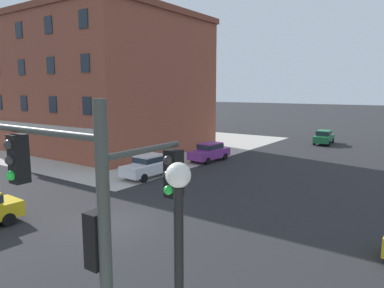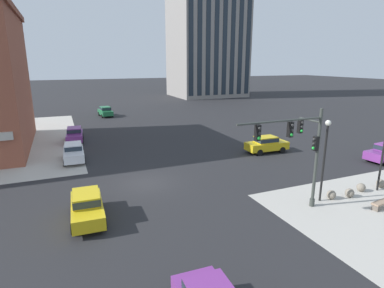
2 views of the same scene
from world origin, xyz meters
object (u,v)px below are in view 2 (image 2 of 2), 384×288
object	(u,v)px
bollard_sphere_curb_b	(350,193)
car_main_northbound_near	(74,151)
bollard_sphere_curb_d	(381,183)
car_cross_eastbound	(105,111)
bollard_sphere_curb_a	(331,195)
car_cross_westbound	(266,144)
bench_near_signal	(382,203)
car_main_southbound_far	(75,134)
bollard_sphere_curb_c	(361,187)
street_lamp_corner_near	(325,152)
traffic_signal_main	(301,145)
car_main_mid	(87,206)

from	to	relation	value
bollard_sphere_curb_b	car_main_northbound_near	size ratio (longest dim) A/B	0.14
bollard_sphere_curb_d	car_main_northbound_near	bearing A→B (deg)	142.79
car_cross_eastbound	car_main_northbound_near	bearing A→B (deg)	-104.31
bollard_sphere_curb_a	car_cross_westbound	size ratio (longest dim) A/B	0.14
bench_near_signal	car_main_southbound_far	size ratio (longest dim) A/B	0.41
bollard_sphere_curb_c	street_lamp_corner_near	world-z (taller)	street_lamp_corner_near
bollard_sphere_curb_d	car_cross_westbound	distance (m)	11.44
bollard_sphere_curb_a	car_cross_eastbound	xyz separation A→B (m)	(-9.51, 40.63, 0.61)
bollard_sphere_curb_d	street_lamp_corner_near	distance (m)	6.75
bollard_sphere_curb_d	car_cross_westbound	world-z (taller)	car_cross_westbound
traffic_signal_main	street_lamp_corner_near	distance (m)	2.33
traffic_signal_main	car_main_mid	bearing A→B (deg)	164.30
bollard_sphere_curb_d	car_main_southbound_far	distance (m)	31.23
street_lamp_corner_near	car_cross_eastbound	world-z (taller)	street_lamp_corner_near
bench_near_signal	car_cross_westbound	xyz separation A→B (m)	(0.85, 13.66, 0.59)
street_lamp_corner_near	car_main_southbound_far	size ratio (longest dim) A/B	1.23
traffic_signal_main	bench_near_signal	world-z (taller)	traffic_signal_main
bollard_sphere_curb_a	car_main_northbound_near	world-z (taller)	car_main_northbound_near
street_lamp_corner_near	car_main_mid	xyz separation A→B (m)	(-14.72, 3.31, -2.55)
bollard_sphere_curb_a	car_main_southbound_far	size ratio (longest dim) A/B	0.14
traffic_signal_main	car_cross_eastbound	bearing A→B (deg)	98.85
bench_near_signal	bollard_sphere_curb_c	bearing A→B (deg)	65.98
traffic_signal_main	car_main_northbound_near	distance (m)	20.72
bench_near_signal	car_main_southbound_far	bearing A→B (deg)	123.41
bollard_sphere_curb_a	street_lamp_corner_near	xyz separation A→B (m)	(-0.95, 0.07, 3.16)
bollard_sphere_curb_b	car_main_mid	distance (m)	17.47
street_lamp_corner_near	car_main_southbound_far	bearing A→B (deg)	121.23
street_lamp_corner_near	bollard_sphere_curb_a	bearing A→B (deg)	-4.31
car_main_southbound_far	car_main_mid	xyz separation A→B (m)	(-0.32, -20.43, 0.00)
bollard_sphere_curb_a	bollard_sphere_curb_d	xyz separation A→B (m)	(5.01, 0.13, 0.00)
car_cross_westbound	bollard_sphere_curb_c	bearing A→B (deg)	-88.70
bollard_sphere_curb_a	car_main_southbound_far	distance (m)	28.33
bollard_sphere_curb_a	car_main_mid	bearing A→B (deg)	167.83
car_main_northbound_near	car_cross_westbound	bearing A→B (deg)	-13.97
bollard_sphere_curb_d	car_main_mid	xyz separation A→B (m)	(-20.68, 3.24, 0.61)
street_lamp_corner_near	car_cross_westbound	world-z (taller)	street_lamp_corner_near
bench_near_signal	car_cross_westbound	world-z (taller)	car_cross_westbound
traffic_signal_main	bench_near_signal	distance (m)	6.72
car_cross_eastbound	traffic_signal_main	bearing A→B (deg)	-81.15
bollard_sphere_curb_b	car_main_southbound_far	xyz separation A→B (m)	(-16.75, 24.06, 0.61)
car_cross_westbound	car_main_mid	size ratio (longest dim) A/B	1.00
bollard_sphere_curb_a	bench_near_signal	size ratio (longest dim) A/B	0.33
car_cross_eastbound	car_main_mid	distance (m)	37.75
car_cross_westbound	traffic_signal_main	bearing A→B (deg)	-117.26
car_main_northbound_near	car_cross_westbound	distance (m)	19.12
bollard_sphere_curb_a	bollard_sphere_curb_b	distance (m)	1.43
bollard_sphere_curb_a	bollard_sphere_curb_c	world-z (taller)	same
car_main_northbound_near	car_main_southbound_far	bearing A→B (deg)	86.59
bollard_sphere_curb_b	car_main_northbound_near	world-z (taller)	car_main_northbound_near
bench_near_signal	car_main_northbound_near	bearing A→B (deg)	134.09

